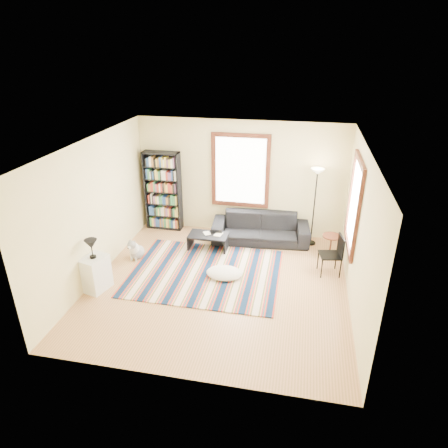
% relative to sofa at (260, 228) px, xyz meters
% --- Properties ---
extents(floor, '(5.00, 5.00, 0.10)m').
position_rel_sofa_xyz_m(floor, '(-0.58, -2.05, -0.38)').
color(floor, tan).
rests_on(floor, ground).
extents(ceiling, '(5.00, 5.00, 0.10)m').
position_rel_sofa_xyz_m(ceiling, '(-0.58, -2.05, 2.52)').
color(ceiling, white).
rests_on(ceiling, floor).
extents(wall_back, '(5.00, 0.10, 2.80)m').
position_rel_sofa_xyz_m(wall_back, '(-0.58, 0.50, 1.07)').
color(wall_back, beige).
rests_on(wall_back, floor).
extents(wall_front, '(5.00, 0.10, 2.80)m').
position_rel_sofa_xyz_m(wall_front, '(-0.58, -4.60, 1.07)').
color(wall_front, beige).
rests_on(wall_front, floor).
extents(wall_left, '(0.10, 5.00, 2.80)m').
position_rel_sofa_xyz_m(wall_left, '(-3.13, -2.05, 1.07)').
color(wall_left, beige).
rests_on(wall_left, floor).
extents(wall_right, '(0.10, 5.00, 2.80)m').
position_rel_sofa_xyz_m(wall_right, '(1.97, -2.05, 1.07)').
color(wall_right, beige).
rests_on(wall_right, floor).
extents(window_back, '(1.20, 0.06, 1.60)m').
position_rel_sofa_xyz_m(window_back, '(-0.58, 0.42, 1.27)').
color(window_back, white).
rests_on(window_back, wall_back).
extents(window_right, '(0.06, 1.20, 1.60)m').
position_rel_sofa_xyz_m(window_right, '(1.89, -1.25, 1.27)').
color(window_right, white).
rests_on(window_right, wall_right).
extents(rug, '(3.07, 2.45, 0.02)m').
position_rel_sofa_xyz_m(rug, '(-0.95, -1.70, -0.32)').
color(rug, '#0C203C').
rests_on(rug, floor).
extents(sofa, '(1.10, 2.36, 0.67)m').
position_rel_sofa_xyz_m(sofa, '(0.00, 0.00, 0.00)').
color(sofa, black).
rests_on(sofa, floor).
extents(bookshelf, '(0.90, 0.30, 2.00)m').
position_rel_sofa_xyz_m(bookshelf, '(-2.50, 0.27, 0.67)').
color(bookshelf, black).
rests_on(bookshelf, floor).
extents(coffee_table, '(1.00, 0.72, 0.36)m').
position_rel_sofa_xyz_m(coffee_table, '(-1.14, -0.63, -0.15)').
color(coffee_table, black).
rests_on(coffee_table, floor).
extents(book_a, '(0.24, 0.22, 0.02)m').
position_rel_sofa_xyz_m(book_a, '(-1.24, -0.63, 0.04)').
color(book_a, beige).
rests_on(book_a, coffee_table).
extents(book_b, '(0.20, 0.25, 0.02)m').
position_rel_sofa_xyz_m(book_b, '(-0.99, -0.58, 0.03)').
color(book_b, beige).
rests_on(book_b, coffee_table).
extents(floor_cushion, '(0.87, 0.74, 0.19)m').
position_rel_sofa_xyz_m(floor_cushion, '(-0.53, -1.76, -0.24)').
color(floor_cushion, white).
rests_on(floor_cushion, floor).
extents(floor_lamp, '(0.38, 0.38, 1.86)m').
position_rel_sofa_xyz_m(floor_lamp, '(1.20, 0.10, 0.60)').
color(floor_lamp, black).
rests_on(floor_lamp, floor).
extents(side_table, '(0.52, 0.52, 0.54)m').
position_rel_sofa_xyz_m(side_table, '(1.62, -0.48, -0.06)').
color(side_table, '#4F1D13').
rests_on(side_table, floor).
extents(folding_chair, '(0.49, 0.47, 0.86)m').
position_rel_sofa_xyz_m(folding_chair, '(1.57, -1.19, 0.10)').
color(folding_chair, black).
rests_on(folding_chair, floor).
extents(white_cabinet, '(0.49, 0.58, 0.70)m').
position_rel_sofa_xyz_m(white_cabinet, '(-2.88, -2.68, 0.02)').
color(white_cabinet, white).
rests_on(white_cabinet, floor).
extents(table_lamp, '(0.31, 0.31, 0.38)m').
position_rel_sofa_xyz_m(table_lamp, '(-2.88, -2.68, 0.56)').
color(table_lamp, black).
rests_on(table_lamp, white_cabinet).
extents(dog, '(0.44, 0.55, 0.49)m').
position_rel_sofa_xyz_m(dog, '(-2.59, -1.37, -0.09)').
color(dog, '#B0B0B0').
rests_on(dog, floor).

